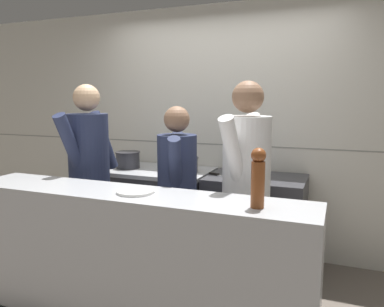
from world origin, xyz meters
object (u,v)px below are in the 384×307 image
at_px(sauce_pot, 183,164).
at_px(chef_head_cook, 90,173).
at_px(pepper_mill, 258,177).
at_px(chef_sous, 177,192).
at_px(chef_line, 246,186).
at_px(stock_pot, 128,159).
at_px(oven_range, 156,211).
at_px(plated_dish_main, 136,192).
at_px(mixing_bowl_steel, 256,171).
at_px(chefs_knife, 223,176).

bearing_deg(sauce_pot, chef_head_cook, -132.29).
relative_size(pepper_mill, chef_sous, 0.22).
distance_m(chef_sous, chef_line, 0.59).
height_order(stock_pot, sauce_pot, stock_pot).
xyz_separation_m(oven_range, stock_pot, (-0.30, -0.04, 0.54)).
relative_size(plated_dish_main, chef_line, 0.14).
xyz_separation_m(sauce_pot, mixing_bowl_steel, (0.74, 0.01, -0.02)).
xyz_separation_m(stock_pot, pepper_mill, (1.65, -1.30, 0.20)).
bearing_deg(mixing_bowl_steel, plated_dish_main, -112.76).
bearing_deg(plated_dish_main, pepper_mill, -2.67).
bearing_deg(plated_dish_main, oven_range, 111.87).
bearing_deg(mixing_bowl_steel, stock_pot, -178.91).
relative_size(sauce_pot, chef_head_cook, 0.18).
relative_size(mixing_bowl_steel, plated_dish_main, 0.86).
height_order(plated_dish_main, chef_sous, chef_sous).
bearing_deg(pepper_mill, mixing_bowl_steel, 102.13).
bearing_deg(chef_head_cook, chefs_knife, 34.02).
height_order(sauce_pot, chefs_knife, sauce_pot).
bearing_deg(mixing_bowl_steel, chef_line, -84.24).
bearing_deg(stock_pot, sauce_pot, 1.34).
bearing_deg(stock_pot, pepper_mill, -38.22).
height_order(oven_range, plated_dish_main, plated_dish_main).
xyz_separation_m(chef_head_cook, chef_line, (1.43, -0.01, 0.00)).
distance_m(oven_range, chef_sous, 0.99).
bearing_deg(mixing_bowl_steel, chefs_knife, -165.24).
xyz_separation_m(plated_dish_main, pepper_mill, (0.83, -0.04, 0.17)).
relative_size(mixing_bowl_steel, chefs_knife, 0.58).
xyz_separation_m(chefs_knife, pepper_mill, (0.59, -1.25, 0.28)).
distance_m(stock_pot, plated_dish_main, 1.51).
bearing_deg(sauce_pot, oven_range, 175.08).
relative_size(oven_range, chefs_knife, 3.03).
xyz_separation_m(sauce_pot, pepper_mill, (1.03, -1.32, 0.21)).
bearing_deg(plated_dish_main, sauce_pot, 98.91).
xyz_separation_m(plated_dish_main, chef_line, (0.61, 0.58, -0.04)).
relative_size(stock_pot, sauce_pot, 0.83).
bearing_deg(mixing_bowl_steel, oven_range, 179.11).
height_order(sauce_pot, pepper_mill, pepper_mill).
xyz_separation_m(mixing_bowl_steel, chef_sous, (-0.51, -0.68, -0.08)).
bearing_deg(oven_range, chefs_knife, -7.19).
xyz_separation_m(stock_pot, chef_line, (1.44, -0.68, -0.02)).
relative_size(sauce_pot, chef_sous, 0.20).
relative_size(chefs_knife, chef_head_cook, 0.22).
distance_m(pepper_mill, chef_line, 0.69).
height_order(plated_dish_main, chef_head_cook, chef_head_cook).
height_order(oven_range, pepper_mill, pepper_mill).
bearing_deg(pepper_mill, chef_sous, 140.70).
xyz_separation_m(stock_pot, sauce_pot, (0.63, 0.01, -0.01)).
distance_m(sauce_pot, chef_sous, 0.72).
relative_size(chefs_knife, plated_dish_main, 1.49).
xyz_separation_m(mixing_bowl_steel, pepper_mill, (0.29, -1.33, 0.23)).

